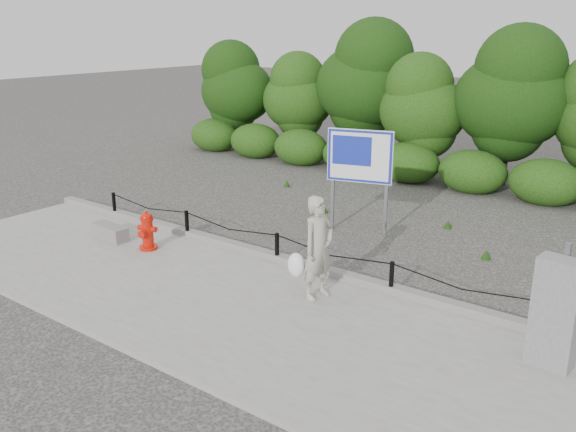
# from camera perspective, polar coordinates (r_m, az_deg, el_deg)

# --- Properties ---
(ground) EXTENTS (90.00, 90.00, 0.00)m
(ground) POSITION_cam_1_polar(r_m,az_deg,el_deg) (12.09, -1.03, -4.65)
(ground) COLOR #2D2B28
(ground) RESTS_ON ground
(sidewalk) EXTENTS (14.00, 4.00, 0.08)m
(sidewalk) POSITION_cam_1_polar(r_m,az_deg,el_deg) (10.70, -7.64, -7.65)
(sidewalk) COLOR gray
(sidewalk) RESTS_ON ground
(curb) EXTENTS (14.00, 0.22, 0.14)m
(curb) POSITION_cam_1_polar(r_m,az_deg,el_deg) (12.07, -0.88, -3.92)
(curb) COLOR slate
(curb) RESTS_ON sidewalk
(chain_barrier) EXTENTS (10.06, 0.06, 0.60)m
(chain_barrier) POSITION_cam_1_polar(r_m,az_deg,el_deg) (11.93, -1.04, -2.62)
(chain_barrier) COLOR black
(chain_barrier) RESTS_ON sidewalk
(treeline) EXTENTS (20.26, 3.84, 4.83)m
(treeline) POSITION_cam_1_polar(r_m,az_deg,el_deg) (18.90, 18.27, 10.58)
(treeline) COLOR black
(treeline) RESTS_ON ground
(fire_hydrant) EXTENTS (0.47, 0.48, 0.82)m
(fire_hydrant) POSITION_cam_1_polar(r_m,az_deg,el_deg) (12.93, -13.04, -1.39)
(fire_hydrant) COLOR red
(fire_hydrant) RESTS_ON sidewalk
(pedestrian) EXTENTS (0.78, 0.71, 1.79)m
(pedestrian) POSITION_cam_1_polar(r_m,az_deg,el_deg) (10.26, 2.74, -3.09)
(pedestrian) COLOR #AAA292
(pedestrian) RESTS_ON sidewalk
(concrete_block) EXTENTS (0.98, 0.42, 0.30)m
(concrete_block) POSITION_cam_1_polar(r_m,az_deg,el_deg) (13.85, -16.29, -1.44)
(concrete_block) COLOR slate
(concrete_block) RESTS_ON sidewalk
(utility_cabinet) EXTENTS (0.63, 0.45, 1.72)m
(utility_cabinet) POSITION_cam_1_polar(r_m,az_deg,el_deg) (9.02, 23.77, -8.32)
(utility_cabinet) COLOR gray
(utility_cabinet) RESTS_ON sidewalk
(advertising_sign) EXTENTS (1.44, 0.48, 2.37)m
(advertising_sign) POSITION_cam_1_polar(r_m,az_deg,el_deg) (13.63, 6.71, 5.15)
(advertising_sign) COLOR slate
(advertising_sign) RESTS_ON ground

